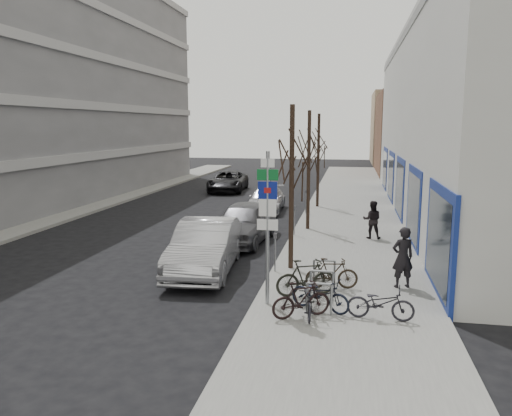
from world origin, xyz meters
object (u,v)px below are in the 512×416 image
at_px(tree_near, 292,149).
at_px(bike_mid_curb, 320,291).
at_px(bike_near_left, 309,298).
at_px(bike_far_inner, 332,273).
at_px(tree_mid, 309,142).
at_px(bike_far_curb, 381,300).
at_px(pedestrian_near, 403,257).
at_px(bike_near_right, 301,299).
at_px(meter_back, 306,199).
at_px(parked_car_mid, 244,222).
at_px(highway_sign_pole, 268,219).
at_px(parked_car_front, 205,247).
at_px(parked_car_back, 266,200).
at_px(tree_far, 319,138).
at_px(lane_car, 228,181).
at_px(bike_mid_inner, 306,277).
at_px(meter_front, 275,248).
at_px(meter_mid, 294,218).
at_px(pedestrian_far, 372,219).
at_px(bike_rack, 322,281).

distance_m(tree_near, bike_mid_curb, 5.21).
bearing_deg(bike_near_left, bike_far_inner, 69.11).
height_order(tree_mid, bike_near_left, tree_mid).
bearing_deg(bike_far_curb, bike_mid_curb, 81.35).
bearing_deg(pedestrian_near, bike_near_right, 27.75).
relative_size(meter_back, parked_car_mid, 0.26).
relative_size(tree_near, bike_near_left, 3.63).
relative_size(tree_near, bike_far_inner, 3.57).
height_order(highway_sign_pole, parked_car_front, highway_sign_pole).
distance_m(bike_mid_curb, parked_car_back, 15.85).
distance_m(bike_near_right, bike_far_curb, 1.93).
distance_m(tree_far, bike_mid_curb, 17.11).
distance_m(bike_near_right, parked_car_mid, 8.86).
bearing_deg(tree_mid, parked_car_mid, -133.83).
bearing_deg(lane_car, bike_mid_inner, -74.81).
height_order(bike_far_curb, bike_far_inner, bike_far_curb).
xyz_separation_m(tree_near, meter_back, (-0.45, 10.50, -3.19)).
bearing_deg(parked_car_back, bike_far_curb, -72.80).
height_order(meter_front, bike_mid_inner, meter_front).
distance_m(meter_mid, bike_near_right, 9.38).
xyz_separation_m(tree_far, pedestrian_far, (2.81, -8.00, -3.15)).
bearing_deg(parked_car_front, lane_car, 96.73).
bearing_deg(highway_sign_pole, bike_mid_curb, -8.05).
bearing_deg(meter_mid, bike_far_curb, -70.88).
bearing_deg(lane_car, tree_near, -74.34).
bearing_deg(meter_front, pedestrian_near, -13.08).
bearing_deg(bike_near_left, pedestrian_far, 69.96).
bearing_deg(pedestrian_far, tree_near, 62.15).
height_order(bike_near_right, pedestrian_near, pedestrian_near).
height_order(bike_rack, parked_car_front, parked_car_front).
bearing_deg(tree_mid, pedestrian_near, -66.48).
bearing_deg(bike_rack, lane_car, 110.08).
height_order(bike_mid_curb, pedestrian_near, pedestrian_near).
bearing_deg(bike_rack, parked_car_mid, 118.09).
bearing_deg(meter_back, parked_car_front, -102.08).
height_order(bike_near_right, parked_car_back, parked_car_back).
bearing_deg(meter_back, bike_near_left, -84.56).
relative_size(tree_far, meter_front, 4.33).
height_order(highway_sign_pole, bike_far_inner, highway_sign_pole).
bearing_deg(bike_near_right, pedestrian_near, -71.63).
bearing_deg(parked_car_front, highway_sign_pole, -54.52).
distance_m(bike_rack, bike_near_right, 1.46).
bearing_deg(bike_far_curb, pedestrian_near, -11.31).
bearing_deg(meter_mid, bike_rack, -78.20).
distance_m(tree_mid, bike_far_curb, 11.43).
xyz_separation_m(meter_back, bike_far_curb, (3.14, -14.56, -0.27)).
xyz_separation_m(bike_rack, bike_far_curb, (1.49, -1.16, -0.02)).
distance_m(bike_far_curb, pedestrian_far, 9.06).
bearing_deg(bike_near_right, highway_sign_pole, 22.21).
bearing_deg(meter_mid, parked_car_back, 109.54).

